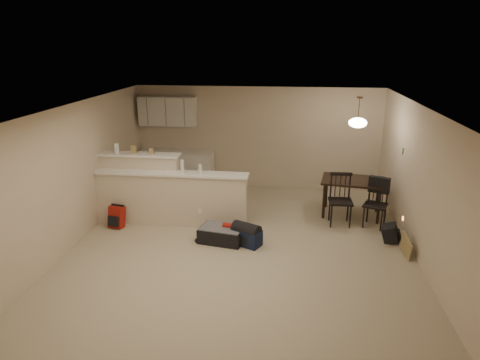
# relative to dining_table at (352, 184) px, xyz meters

# --- Properties ---
(room) EXTENTS (7.00, 7.02, 2.50)m
(room) POSITION_rel_dining_table_xyz_m (-2.13, -1.81, 0.56)
(room) COLOR #B6A88C
(room) RESTS_ON ground
(breakfast_bar) EXTENTS (3.08, 0.58, 1.39)m
(breakfast_bar) POSITION_rel_dining_table_xyz_m (-3.89, -0.83, -0.08)
(breakfast_bar) COLOR beige
(breakfast_bar) RESTS_ON ground
(upper_cabinets) EXTENTS (1.40, 0.34, 0.70)m
(upper_cabinets) POSITION_rel_dining_table_xyz_m (-4.33, 1.51, 1.21)
(upper_cabinets) COLOR white
(upper_cabinets) RESTS_ON room
(kitchen_counter) EXTENTS (1.80, 0.60, 0.90)m
(kitchen_counter) POSITION_rel_dining_table_xyz_m (-4.13, 1.38, -0.24)
(kitchen_counter) COLOR white
(kitchen_counter) RESTS_ON ground
(thermostat) EXTENTS (0.02, 0.12, 0.12)m
(thermostat) POSITION_rel_dining_table_xyz_m (0.85, -0.26, 0.81)
(thermostat) COLOR beige
(thermostat) RESTS_ON room
(jar) EXTENTS (0.10, 0.10, 0.20)m
(jar) POSITION_rel_dining_table_xyz_m (-4.78, -0.69, 0.80)
(jar) COLOR silver
(jar) RESTS_ON breakfast_bar
(cereal_box) EXTENTS (0.10, 0.07, 0.16)m
(cereal_box) POSITION_rel_dining_table_xyz_m (-4.42, -0.69, 0.78)
(cereal_box) COLOR #9B8350
(cereal_box) RESTS_ON breakfast_bar
(small_box) EXTENTS (0.08, 0.06, 0.12)m
(small_box) POSITION_rel_dining_table_xyz_m (-4.06, -0.69, 0.76)
(small_box) COLOR #9B8350
(small_box) RESTS_ON breakfast_bar
(bottle_a) EXTENTS (0.07, 0.07, 0.26)m
(bottle_a) POSITION_rel_dining_table_xyz_m (-3.39, -0.91, 0.53)
(bottle_a) COLOR silver
(bottle_a) RESTS_ON breakfast_bar
(bottle_b) EXTENTS (0.06, 0.06, 0.18)m
(bottle_b) POSITION_rel_dining_table_xyz_m (-3.04, -0.91, 0.49)
(bottle_b) COLOR silver
(bottle_b) RESTS_ON breakfast_bar
(dining_table) EXTENTS (1.36, 1.01, 0.78)m
(dining_table) POSITION_rel_dining_table_xyz_m (0.00, 0.00, 0.00)
(dining_table) COLOR black
(dining_table) RESTS_ON ground
(pendant_lamp) EXTENTS (0.36, 0.36, 0.62)m
(pendant_lamp) POSITION_rel_dining_table_xyz_m (0.00, 0.00, 1.30)
(pendant_lamp) COLOR brown
(pendant_lamp) RESTS_ON room
(dining_chair_near) EXTENTS (0.47, 0.44, 1.04)m
(dining_chair_near) POSITION_rel_dining_table_xyz_m (-0.29, -0.53, -0.17)
(dining_chair_near) COLOR black
(dining_chair_near) RESTS_ON ground
(dining_chair_far) EXTENTS (0.55, 0.53, 0.97)m
(dining_chair_far) POSITION_rel_dining_table_xyz_m (0.39, -0.57, -0.21)
(dining_chair_far) COLOR black
(dining_chair_far) RESTS_ON ground
(suitcase) EXTENTS (0.87, 0.65, 0.27)m
(suitcase) POSITION_rel_dining_table_xyz_m (-2.51, -1.58, -0.56)
(suitcase) COLOR black
(suitcase) RESTS_ON ground
(red_backpack) EXTENTS (0.32, 0.24, 0.43)m
(red_backpack) POSITION_rel_dining_table_xyz_m (-4.69, -1.20, -0.47)
(red_backpack) COLOR #A01A12
(red_backpack) RESTS_ON ground
(navy_duffel) EXTENTS (0.60, 0.50, 0.29)m
(navy_duffel) POSITION_rel_dining_table_xyz_m (-2.05, -1.67, -0.55)
(navy_duffel) COLOR #111B36
(navy_duffel) RESTS_ON ground
(black_daypack) EXTENTS (0.33, 0.40, 0.30)m
(black_daypack) POSITION_rel_dining_table_xyz_m (0.57, -1.20, -0.54)
(black_daypack) COLOR black
(black_daypack) RESTS_ON ground
(cardboard_sheet) EXTENTS (0.07, 0.46, 0.35)m
(cardboard_sheet) POSITION_rel_dining_table_xyz_m (0.72, -1.77, -0.51)
(cardboard_sheet) COLOR #9B8350
(cardboard_sheet) RESTS_ON ground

